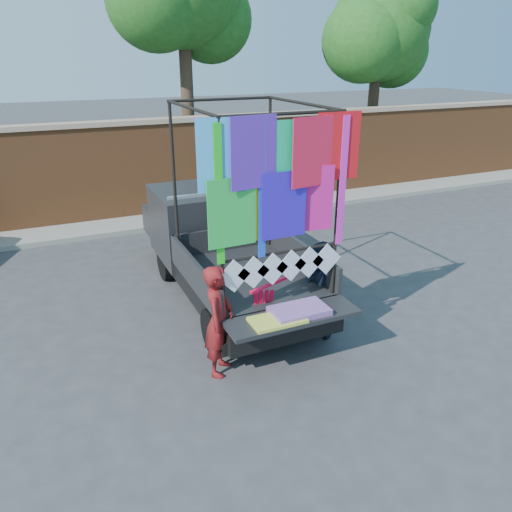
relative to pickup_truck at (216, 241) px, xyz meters
name	(u,v)px	position (x,y,z in m)	size (l,w,h in m)	color
ground	(283,331)	(0.38, -2.14, -0.89)	(90.00, 90.00, 0.00)	#38383A
brick_wall	(168,167)	(0.38, 4.86, 0.43)	(30.00, 0.45, 2.61)	brown
curb	(178,218)	(0.38, 4.16, -0.83)	(30.00, 1.20, 0.12)	gray
tree_right	(381,34)	(7.90, 5.98, 3.86)	(4.20, 3.30, 6.62)	#38281C
pickup_truck	(216,241)	(0.00, 0.00, 0.00)	(2.24, 5.61, 3.53)	black
woman	(219,321)	(-0.93, -2.74, -0.08)	(0.59, 0.39, 1.62)	maroon
man	(322,291)	(0.87, -2.45, -0.12)	(0.76, 0.59, 1.56)	#141F33
streamer_bundle	(268,296)	(-0.14, -2.61, 0.07)	(0.89, 0.37, 0.64)	red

